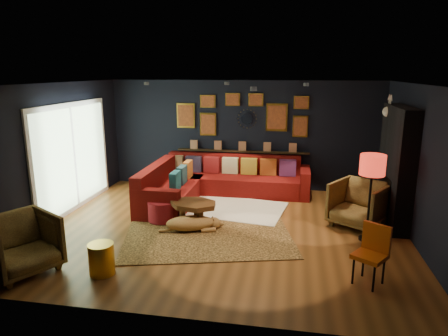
% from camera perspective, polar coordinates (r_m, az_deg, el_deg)
% --- Properties ---
extents(floor, '(6.50, 6.50, 0.00)m').
position_cam_1_polar(floor, '(7.38, -0.16, -8.69)').
color(floor, brown).
rests_on(floor, ground).
extents(room_walls, '(6.50, 6.50, 6.50)m').
position_cam_1_polar(room_walls, '(6.93, -0.17, 3.57)').
color(room_walls, black).
rests_on(room_walls, ground).
extents(sectional, '(3.41, 2.69, 0.86)m').
position_cam_1_polar(sectional, '(9.07, -1.98, -2.23)').
color(sectional, maroon).
rests_on(sectional, ground).
extents(ledge, '(3.20, 0.12, 0.04)m').
position_cam_1_polar(ledge, '(9.66, 2.63, 2.41)').
color(ledge, black).
rests_on(ledge, room_walls).
extents(gallery_wall, '(3.15, 0.04, 1.02)m').
position_cam_1_polar(gallery_wall, '(9.56, 2.64, 7.68)').
color(gallery_wall, gold).
rests_on(gallery_wall, room_walls).
extents(sunburst_mirror, '(0.47, 0.16, 0.47)m').
position_cam_1_polar(sunburst_mirror, '(9.57, 3.31, 7.02)').
color(sunburst_mirror, silver).
rests_on(sunburst_mirror, room_walls).
extents(fireplace, '(0.31, 1.60, 2.20)m').
position_cam_1_polar(fireplace, '(8.05, 23.27, -0.28)').
color(fireplace, black).
rests_on(fireplace, ground).
extents(deer_head, '(0.50, 0.28, 0.45)m').
position_cam_1_polar(deer_head, '(8.38, 23.50, 7.38)').
color(deer_head, white).
rests_on(deer_head, fireplace).
extents(sliding_door, '(0.06, 2.80, 2.20)m').
position_cam_1_polar(sliding_door, '(8.72, -20.72, 1.49)').
color(sliding_door, white).
rests_on(sliding_door, ground).
extents(ceiling_spots, '(3.30, 2.50, 0.06)m').
position_cam_1_polar(ceiling_spots, '(7.62, 0.91, 11.81)').
color(ceiling_spots, black).
rests_on(ceiling_spots, room_walls).
extents(shag_rug, '(2.20, 1.75, 0.03)m').
position_cam_1_polar(shag_rug, '(8.37, 1.54, -5.84)').
color(shag_rug, white).
rests_on(shag_rug, ground).
extents(leopard_rug, '(3.28, 2.69, 0.02)m').
position_cam_1_polar(leopard_rug, '(7.09, -2.27, -9.60)').
color(leopard_rug, '#B48144').
rests_on(leopard_rug, ground).
extents(coffee_table, '(1.00, 0.82, 0.45)m').
position_cam_1_polar(coffee_table, '(7.38, -4.37, -5.54)').
color(coffee_table, '#592F17').
rests_on(coffee_table, shag_rug).
extents(pouf, '(0.59, 0.59, 0.39)m').
position_cam_1_polar(pouf, '(7.77, -8.67, -5.95)').
color(pouf, maroon).
rests_on(pouf, shag_rug).
extents(armchair_left, '(1.17, 1.19, 0.91)m').
position_cam_1_polar(armchair_left, '(6.44, -27.04, -9.36)').
color(armchair_left, tan).
rests_on(armchair_left, ground).
extents(armchair_right, '(1.21, 1.20, 0.92)m').
position_cam_1_polar(armchair_right, '(7.79, 18.76, -4.62)').
color(armchair_right, tan).
rests_on(armchair_right, ground).
extents(gold_stool, '(0.36, 0.36, 0.45)m').
position_cam_1_polar(gold_stool, '(6.04, -17.09, -12.30)').
color(gold_stool, gold).
rests_on(gold_stool, ground).
extents(orange_chair, '(0.54, 0.54, 0.82)m').
position_cam_1_polar(orange_chair, '(5.82, 20.45, -10.84)').
color(orange_chair, black).
rests_on(orange_chair, ground).
extents(floor_lamp, '(0.41, 0.41, 1.49)m').
position_cam_1_polar(floor_lamp, '(6.97, 20.42, -0.16)').
color(floor_lamp, black).
rests_on(floor_lamp, ground).
extents(dog, '(1.31, 0.92, 0.38)m').
position_cam_1_polar(dog, '(7.24, -4.84, -7.47)').
color(dog, tan).
rests_on(dog, leopard_rug).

